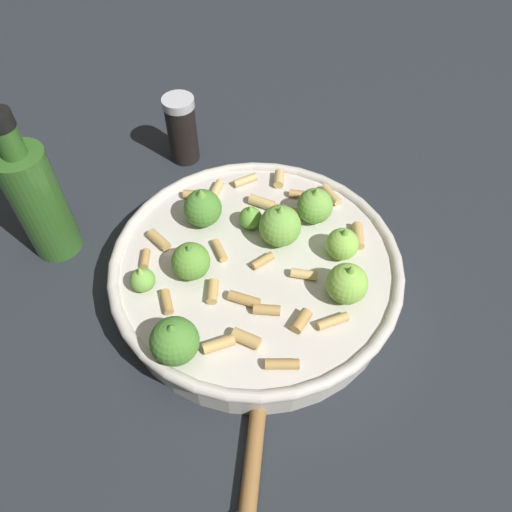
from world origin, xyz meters
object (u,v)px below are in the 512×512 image
(cooking_pan, at_px, (256,269))
(pepper_shaker, at_px, (183,129))
(olive_oil_bottle, at_px, (38,200))
(wooden_spoon, at_px, (253,456))

(cooking_pan, distance_m, pepper_shaker, 0.25)
(olive_oil_bottle, xyz_separation_m, wooden_spoon, (-0.34, -0.12, -0.07))
(pepper_shaker, height_order, wooden_spoon, pepper_shaker)
(pepper_shaker, xyz_separation_m, olive_oil_bottle, (-0.09, 0.20, 0.03))
(pepper_shaker, height_order, olive_oil_bottle, olive_oil_bottle)
(cooking_pan, xyz_separation_m, olive_oil_bottle, (0.16, 0.20, 0.05))
(olive_oil_bottle, bearing_deg, pepper_shaker, -64.95)
(pepper_shaker, relative_size, olive_oil_bottle, 0.50)
(olive_oil_bottle, distance_m, wooden_spoon, 0.36)
(cooking_pan, height_order, pepper_shaker, cooking_pan)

